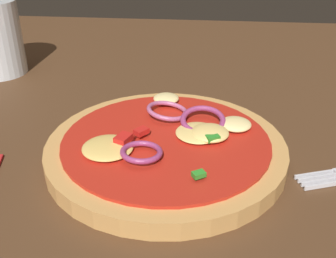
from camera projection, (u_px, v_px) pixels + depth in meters
dining_table at (119, 148)px, 0.44m from camera, size 1.38×1.01×0.03m
pizza at (167, 147)px, 0.39m from camera, size 0.23×0.23×0.03m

